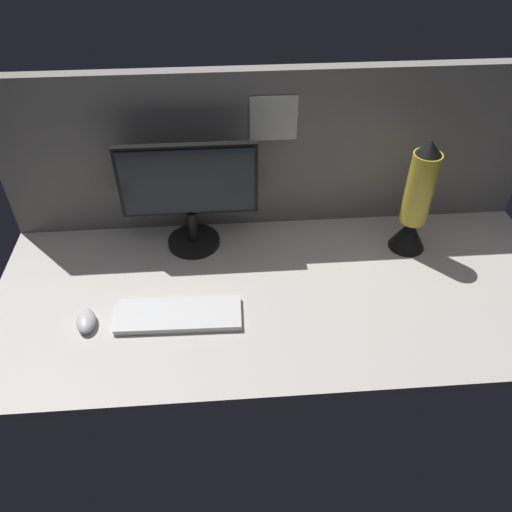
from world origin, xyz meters
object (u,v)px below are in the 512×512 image
at_px(mouse, 86,321).
at_px(lava_lamp, 416,206).
at_px(monitor, 189,191).
at_px(keyboard, 179,315).

height_order(mouse, lava_lamp, lava_lamp).
distance_m(monitor, keyboard, 0.41).
bearing_deg(monitor, keyboard, -96.26).
distance_m(monitor, lava_lamp, 0.74).
bearing_deg(mouse, keyboard, -6.01).
bearing_deg(keyboard, lava_lamp, 21.09).
bearing_deg(lava_lamp, monitor, 174.09).
height_order(monitor, keyboard, monitor).
relative_size(mouse, lava_lamp, 0.24).
relative_size(monitor, lava_lamp, 1.11).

